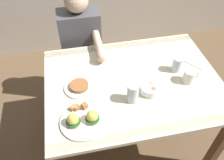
% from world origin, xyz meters
% --- Properties ---
extents(ground_plane, '(6.00, 6.00, 0.00)m').
position_xyz_m(ground_plane, '(0.00, 0.00, 0.00)').
color(ground_plane, brown).
extents(dining_table, '(1.20, 0.90, 0.74)m').
position_xyz_m(dining_table, '(0.00, 0.00, 0.63)').
color(dining_table, beige).
rests_on(dining_table, ground_plane).
extents(eggs_benedict_plate, '(0.27, 0.27, 0.09)m').
position_xyz_m(eggs_benedict_plate, '(-0.38, -0.26, 0.77)').
color(eggs_benedict_plate, white).
rests_on(eggs_benedict_plate, dining_table).
extents(fruit_bowl, '(0.12, 0.12, 0.06)m').
position_xyz_m(fruit_bowl, '(0.07, -0.12, 0.77)').
color(fruit_bowl, white).
rests_on(fruit_bowl, dining_table).
extents(coffee_mug, '(0.11, 0.08, 0.09)m').
position_xyz_m(coffee_mug, '(0.36, -0.08, 0.79)').
color(coffee_mug, white).
rests_on(coffee_mug, dining_table).
extents(fork, '(0.11, 0.13, 0.00)m').
position_xyz_m(fork, '(0.48, 0.06, 0.74)').
color(fork, silver).
rests_on(fork, dining_table).
extents(water_glass_near, '(0.07, 0.07, 0.11)m').
position_xyz_m(water_glass_near, '(0.32, 0.04, 0.79)').
color(water_glass_near, silver).
rests_on(water_glass_near, dining_table).
extents(water_glass_far, '(0.07, 0.07, 0.13)m').
position_xyz_m(water_glass_far, '(-0.05, -0.16, 0.80)').
color(water_glass_far, silver).
rests_on(water_glass_far, dining_table).
extents(side_plate, '(0.20, 0.20, 0.04)m').
position_xyz_m(side_plate, '(-0.37, 0.01, 0.75)').
color(side_plate, white).
rests_on(side_plate, dining_table).
extents(diner_person, '(0.34, 0.54, 1.14)m').
position_xyz_m(diner_person, '(-0.30, 0.60, 0.65)').
color(diner_person, '#33333D').
rests_on(diner_person, ground_plane).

